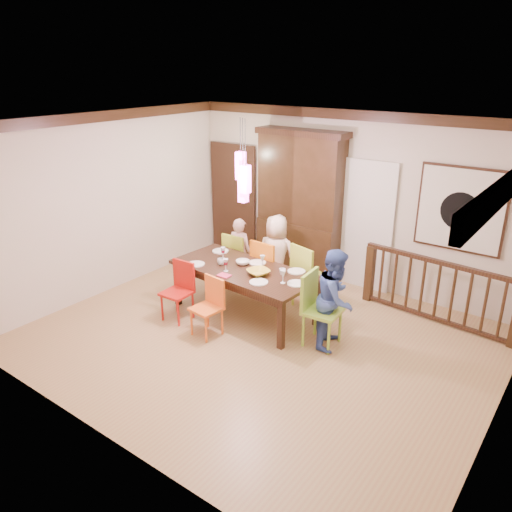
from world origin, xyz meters
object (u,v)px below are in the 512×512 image
Objects in this scene: chair_far_left at (240,255)px; person_far_mid at (276,256)px; chair_end_right at (323,305)px; china_hutch at (300,205)px; balustrade at (437,290)px; person_far_left at (240,253)px; person_end_right at (336,299)px; dining_table at (244,273)px.

chair_far_left is 0.73m from person_far_mid.
china_hutch is at bearing 34.86° from chair_end_right.
chair_far_left is 0.37× the size of china_hutch.
china_hutch is 1.17m from person_far_mid.
person_far_left is at bearing -162.43° from balustrade.
person_far_mid reaches higher than balustrade.
balustrade is at bearing -169.12° from chair_far_left.
chair_far_left is 1.37m from china_hutch.
chair_far_left is 0.41× the size of balustrade.
person_end_right is at bearing 159.24° from chair_far_left.
person_end_right reaches higher than person_far_left.
chair_end_right is 0.40× the size of china_hutch.
balustrade is (3.11, 0.68, -0.04)m from chair_far_left.
chair_far_left is 2.35m from person_end_right.
chair_end_right is at bearing -50.66° from china_hutch.
china_hutch reaches higher than dining_table.
dining_table is 1.66× the size of person_end_right.
chair_end_right reaches higher than chair_far_left.
balustrade is at bearing -177.42° from person_far_mid.
person_far_mid reaches higher than person_far_left.
china_hutch is 1.35m from person_far_left.
person_far_mid reaches higher than chair_end_right.
dining_table is 0.98× the size of balustrade.
china_hutch is 2.54m from person_end_right.
person_end_right is at bearing -57.60° from chair_end_right.
person_far_mid is 1.00× the size of person_end_right.
chair_end_right is (2.09, -0.88, 0.04)m from chair_far_left.
person_end_right is (-0.89, -1.46, 0.18)m from balustrade.
balustrade is 2.48m from person_far_mid.
chair_far_left is 0.69× the size of person_end_right.
person_end_right is at bearing 139.08° from person_far_mid.
china_hutch reaches higher than person_end_right.
person_end_right is (1.69, -1.80, -0.60)m from china_hutch.
person_far_mid reaches higher than dining_table.
person_end_right is (1.50, 0.03, 0.01)m from dining_table.
person_far_mid is at bearing -79.44° from china_hutch.
chair_end_right is 1.66m from person_far_mid.
china_hutch is at bearing -118.85° from chair_far_left.
person_end_right reaches higher than dining_table.
person_end_right reaches higher than chair_far_left.
dining_table is 2.23× the size of chair_end_right.
chair_end_right is 2.25m from person_far_left.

